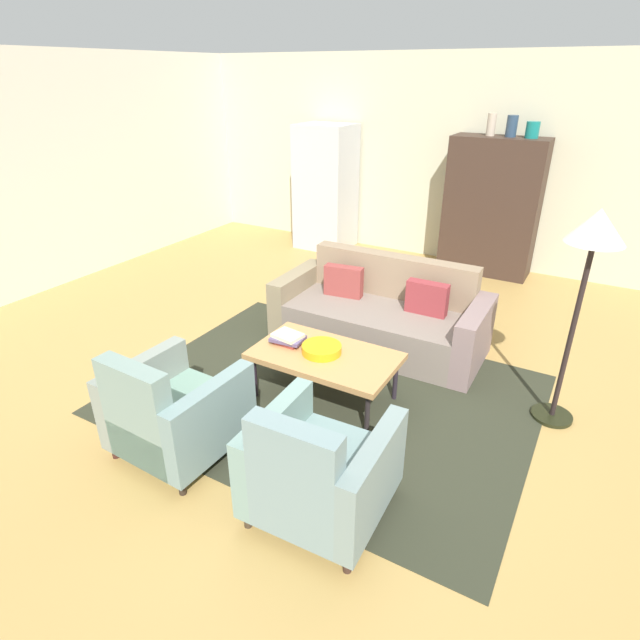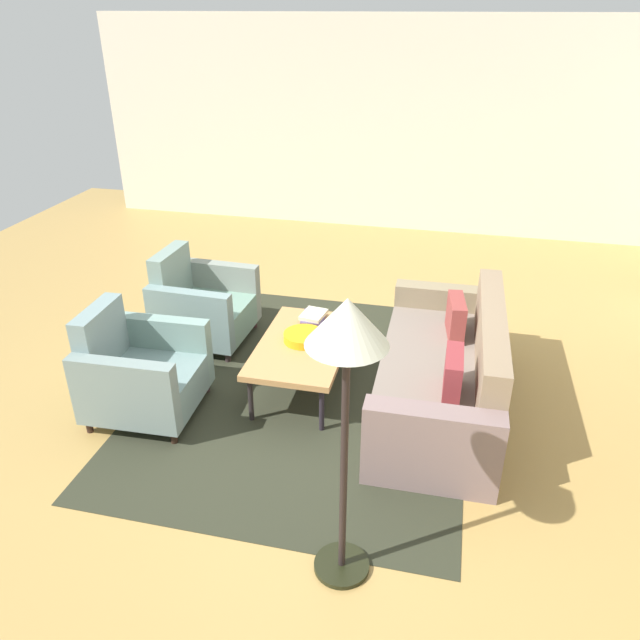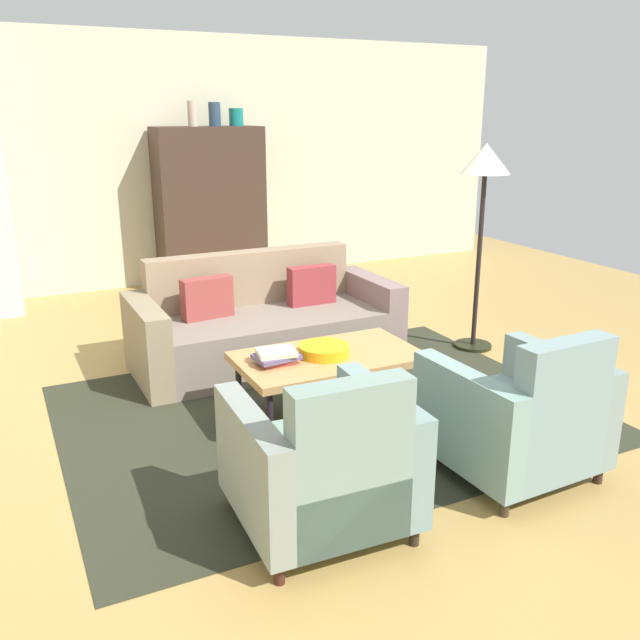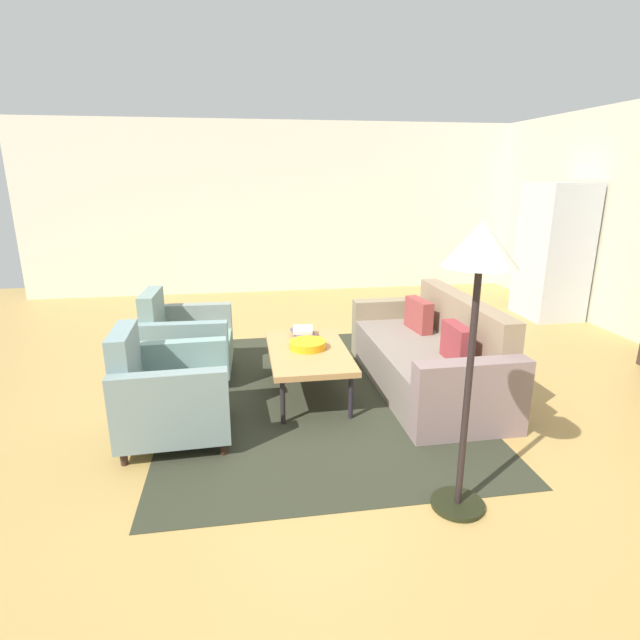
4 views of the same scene
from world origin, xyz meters
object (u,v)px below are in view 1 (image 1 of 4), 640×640
at_px(fruit_bowl, 322,349).
at_px(vase_round, 512,126).
at_px(armchair_right, 317,474).
at_px(refrigerator, 326,188).
at_px(couch, 382,316).
at_px(armchair_left, 171,414).
at_px(vase_small, 532,130).
at_px(floor_lamp, 592,248).
at_px(cabinet, 491,207).
at_px(coffee_table, 325,357).
at_px(book_stack, 288,338).
at_px(vase_tall, 491,125).

bearing_deg(fruit_bowl, vase_round, 82.06).
distance_m(armchair_right, vase_round, 5.24).
bearing_deg(refrigerator, vase_round, 2.21).
height_order(couch, vase_round, vase_round).
xyz_separation_m(armchair_left, vase_round, (1.10, 4.99, 1.58)).
xyz_separation_m(armchair_right, vase_small, (0.15, 4.99, 1.55)).
bearing_deg(armchair_left, refrigerator, 108.97).
xyz_separation_m(armchair_right, floor_lamp, (1.15, 1.84, 1.10)).
height_order(armchair_right, vase_round, vase_round).
relative_size(cabinet, vase_small, 9.32).
bearing_deg(vase_round, vase_small, 0.00).
bearing_deg(floor_lamp, refrigerator, 141.55).
bearing_deg(armchair_right, couch, 102.32).
relative_size(coffee_table, book_stack, 4.11).
xyz_separation_m(book_stack, vase_round, (0.87, 3.82, 1.45)).
height_order(armchair_left, cabinet, cabinet).
relative_size(armchair_right, cabinet, 0.49).
bearing_deg(vase_round, refrigerator, -177.79).
relative_size(armchair_left, refrigerator, 0.48).
bearing_deg(couch, vase_tall, -96.06).
relative_size(vase_round, refrigerator, 0.14).
distance_m(armchair_right, vase_small, 5.23).
relative_size(armchair_right, vase_tall, 3.26).
bearing_deg(couch, armchair_right, 103.80).
bearing_deg(floor_lamp, vase_small, 107.57).
bearing_deg(vase_round, couch, -100.79).
xyz_separation_m(couch, armchair_left, (-0.60, -2.35, 0.06)).
relative_size(armchair_left, vase_tall, 3.26).
relative_size(book_stack, floor_lamp, 0.17).
bearing_deg(book_stack, cabinet, 78.65).
relative_size(refrigerator, floor_lamp, 1.08).
height_order(book_stack, vase_round, vase_round).
xyz_separation_m(cabinet, vase_round, (0.10, -0.00, 1.03)).
relative_size(armchair_right, book_stack, 3.02).
xyz_separation_m(vase_tall, vase_round, (0.25, 0.00, -0.01)).
height_order(cabinet, floor_lamp, cabinet).
bearing_deg(vase_round, cabinet, 177.29).
distance_m(armchair_left, vase_round, 5.35).
bearing_deg(vase_tall, couch, -95.48).
xyz_separation_m(book_stack, cabinet, (0.77, 3.83, 0.42)).
xyz_separation_m(armchair_right, vase_tall, (-0.35, 4.99, 1.59)).
relative_size(book_stack, refrigerator, 0.16).
relative_size(armchair_right, vase_small, 4.56).
bearing_deg(couch, armchair_left, 75.08).
bearing_deg(cabinet, fruit_bowl, -96.45).
distance_m(coffee_table, armchair_right, 1.31).
xyz_separation_m(armchair_left, vase_small, (1.35, 4.99, 1.55)).
xyz_separation_m(couch, coffee_table, (0.00, -1.19, 0.11)).
relative_size(couch, book_stack, 7.23).
bearing_deg(coffee_table, refrigerator, 119.28).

